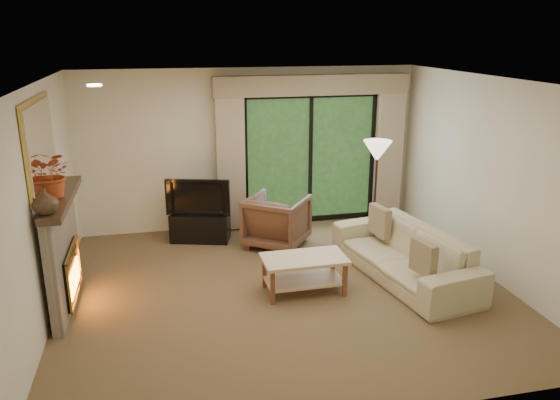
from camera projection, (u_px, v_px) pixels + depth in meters
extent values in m
plane|color=brown|center=(285.00, 289.00, 6.94)|extent=(5.50, 5.50, 0.00)
plane|color=white|center=(286.00, 81.00, 6.16)|extent=(5.50, 5.50, 0.00)
plane|color=beige|center=(250.00, 149.00, 8.88)|extent=(5.00, 0.00, 5.00)
plane|color=beige|center=(359.00, 280.00, 4.22)|extent=(5.00, 0.00, 5.00)
plane|color=beige|center=(41.00, 207.00, 5.97)|extent=(0.00, 5.00, 5.00)
plane|color=beige|center=(490.00, 178.00, 7.13)|extent=(0.00, 5.00, 5.00)
cube|color=tan|center=(230.00, 158.00, 8.69)|extent=(0.45, 0.18, 2.35)
cube|color=tan|center=(389.00, 150.00, 9.25)|extent=(0.45, 0.18, 2.35)
cube|color=#9D8765|center=(313.00, 85.00, 8.65)|extent=(3.20, 0.24, 0.32)
cube|color=black|center=(200.00, 227.00, 8.50)|extent=(0.97, 0.64, 0.45)
imported|color=black|center=(199.00, 196.00, 8.35)|extent=(0.98, 0.40, 0.57)
imported|color=brown|center=(277.00, 221.00, 8.25)|extent=(1.18, 1.19, 0.78)
imported|color=#BEB287|center=(404.00, 254.00, 7.17)|extent=(1.29, 2.43, 0.67)
cube|color=brown|center=(423.00, 258.00, 6.47)|extent=(0.18, 0.42, 0.40)
cube|color=brown|center=(380.00, 221.00, 7.71)|extent=(0.18, 0.44, 0.42)
imported|color=#3E2C1D|center=(45.00, 201.00, 5.49)|extent=(0.27, 0.27, 0.27)
imported|color=#B6451D|center=(53.00, 174.00, 5.99)|extent=(0.57, 0.53, 0.53)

